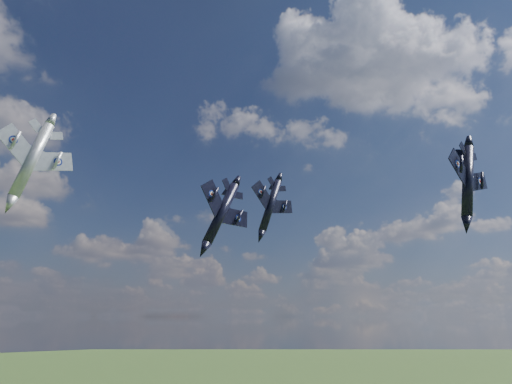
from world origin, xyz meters
TOP-DOWN VIEW (x-y plane):
  - jet_lead_navy at (-4.92, 19.55)m, footprint 11.94×15.21m
  - jet_right_navy at (23.74, -0.49)m, footprint 12.31×16.00m
  - jet_high_navy at (17.41, 36.96)m, footprint 11.66×15.61m
  - jet_left_silver at (-28.37, 27.14)m, footprint 11.16×14.77m

SIDE VIEW (x-z plane):
  - jet_lead_navy at x=-4.92m, z-range 74.07..81.45m
  - jet_right_navy at x=23.74m, z-range 79.71..85.49m
  - jet_left_silver at x=-28.37m, z-range 79.99..86.02m
  - jet_high_navy at x=17.41m, z-range 81.40..88.40m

